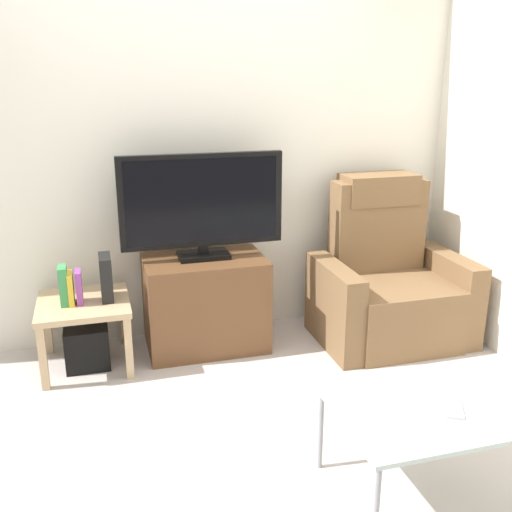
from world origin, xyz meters
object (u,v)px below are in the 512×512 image
side_table (84,311)px  book_rightmost (79,287)px  game_console (106,277)px  subwoofer_box (87,345)px  tv_stand (205,303)px  cell_phone (453,408)px  recliner_armchair (388,284)px  book_middle (71,288)px  coffee_table (440,409)px  book_leftmost (64,286)px  television (202,204)px

side_table → book_rightmost: 0.17m
side_table → game_console: bearing=3.9°
side_table → subwoofer_box: 0.23m
tv_stand → cell_phone: tv_stand is taller
recliner_armchair → book_middle: 2.04m
coffee_table → book_rightmost: bearing=132.6°
tv_stand → book_middle: book_middle is taller
book_rightmost → coffee_table: book_rightmost is taller
coffee_table → subwoofer_box: bearing=132.0°
side_table → game_console: size_ratio=1.99×
side_table → book_middle: (-0.06, -0.02, 0.16)m
book_middle → subwoofer_box: bearing=18.1°
book_middle → side_table: bearing=18.1°
book_leftmost → book_rightmost: book_leftmost is taller
television → side_table: (-0.76, -0.08, -0.60)m
book_middle → book_rightmost: book_rightmost is taller
book_middle → game_console: 0.21m
recliner_armchair → book_rightmost: 2.00m
book_rightmost → book_middle: bearing=180.0°
book_rightmost → side_table: bearing=54.5°
tv_stand → book_rightmost: (-0.77, -0.08, 0.22)m
subwoofer_box → book_leftmost: bearing=-168.7°
tv_stand → side_table: size_ratio=1.42×
side_table → subwoofer_box: side_table is taller
side_table → coffee_table: side_table is taller
recliner_armchair → cell_phone: size_ratio=7.20×
television → coffee_table: bearing=-68.0°
recliner_armchair → tv_stand: bearing=170.7°
subwoofer_box → book_rightmost: 0.39m
tv_stand → cell_phone: bearing=-67.8°
subwoofer_box → book_leftmost: book_leftmost is taller
tv_stand → book_rightmost: 0.81m
book_rightmost → game_console: game_console is taller
book_leftmost → book_rightmost: size_ratio=1.17×
subwoofer_box → game_console: bearing=3.9°
recliner_armchair → side_table: 1.98m
tv_stand → coffee_table: bearing=-67.8°
book_rightmost → tv_stand: bearing=6.1°
recliner_armchair → side_table: recliner_armchair is taller
book_middle → book_rightmost: (0.05, 0.00, 0.00)m
tv_stand → side_table: 0.76m
game_console → television: bearing=6.7°
side_table → book_rightmost: (-0.01, -0.02, 0.16)m
recliner_armchair → book_middle: size_ratio=5.65×
book_middle → coffee_table: size_ratio=0.21×
recliner_armchair → cell_phone: bearing=-110.4°
side_table → cell_phone: size_ratio=3.60×
book_leftmost → television: bearing=6.8°
side_table → book_leftmost: 0.21m
television → cell_phone: size_ratio=6.82×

